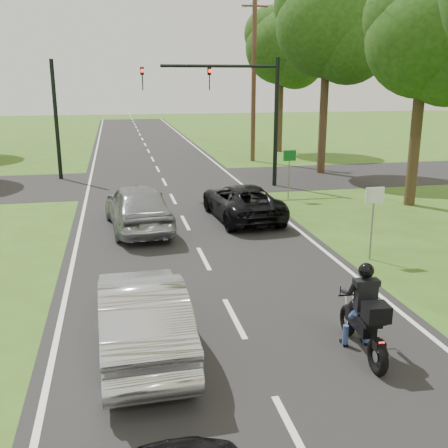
{
  "coord_description": "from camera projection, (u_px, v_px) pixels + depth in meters",
  "views": [
    {
      "loc": [
        -2.34,
        -10.18,
        5.03
      ],
      "look_at": [
        0.4,
        3.0,
        1.3
      ],
      "focal_mm": 42.0,
      "sensor_mm": 36.0,
      "label": 1
    }
  ],
  "objects": [
    {
      "name": "signal_pole_far",
      "position": [
        56.0,
        121.0,
        26.57
      ],
      "size": [
        0.2,
        0.2,
        6.0
      ],
      "primitive_type": "cylinder",
      "color": "black",
      "rests_on": "ground"
    },
    {
      "name": "tree_row_c",
      "position": [
        433.0,
        46.0,
        19.95
      ],
      "size": [
        4.8,
        4.65,
        8.76
      ],
      "color": "#332316",
      "rests_on": "ground"
    },
    {
      "name": "ground",
      "position": [
        234.0,
        318.0,
        11.41
      ],
      "size": [
        140.0,
        140.0,
        0.0
      ],
      "primitive_type": "plane",
      "color": "#3C5818",
      "rests_on": "ground"
    },
    {
      "name": "sign_green",
      "position": [
        289.0,
        163.0,
        22.3
      ],
      "size": [
        0.55,
        0.07,
        2.12
      ],
      "color": "slate",
      "rests_on": "ground"
    },
    {
      "name": "utility_pole_far",
      "position": [
        254.0,
        78.0,
        32.02
      ],
      "size": [
        1.6,
        0.28,
        10.0
      ],
      "color": "brown",
      "rests_on": "ground"
    },
    {
      "name": "silver_suv",
      "position": [
        138.0,
        206.0,
        17.93
      ],
      "size": [
        2.41,
        4.95,
        1.63
      ],
      "primitive_type": "imported",
      "rotation": [
        0.0,
        0.0,
        3.25
      ],
      "color": "#919498",
      "rests_on": "road"
    },
    {
      "name": "road",
      "position": [
        179.0,
        210.0,
        20.84
      ],
      "size": [
        8.0,
        100.0,
        0.01
      ],
      "primitive_type": "cube",
      "color": "black",
      "rests_on": "ground"
    },
    {
      "name": "tree_row_d",
      "position": [
        335.0,
        31.0,
        27.02
      ],
      "size": [
        5.76,
        5.58,
        10.45
      ],
      "color": "#332316",
      "rests_on": "ground"
    },
    {
      "name": "dark_suv",
      "position": [
        242.0,
        201.0,
        19.4
      ],
      "size": [
        2.47,
        4.8,
        1.29
      ],
      "primitive_type": "imported",
      "rotation": [
        0.0,
        0.0,
        3.21
      ],
      "color": "black",
      "rests_on": "road"
    },
    {
      "name": "sign_white",
      "position": [
        374.0,
        206.0,
        14.71
      ],
      "size": [
        0.55,
        0.07,
        2.12
      ],
      "color": "slate",
      "rests_on": "ground"
    },
    {
      "name": "cross_road",
      "position": [
        164.0,
        182.0,
        26.5
      ],
      "size": [
        60.0,
        7.0,
        0.01
      ],
      "primitive_type": "cube",
      "color": "black",
      "rests_on": "ground"
    },
    {
      "name": "motorcycle_rider",
      "position": [
        365.0,
        319.0,
        9.73
      ],
      "size": [
        0.6,
        2.12,
        1.83
      ],
      "rotation": [
        0.0,
        0.0,
        -0.06
      ],
      "color": "black",
      "rests_on": "ground"
    },
    {
      "name": "silver_sedan",
      "position": [
        142.0,
        315.0,
        9.87
      ],
      "size": [
        1.68,
        4.5,
        1.47
      ],
      "primitive_type": "imported",
      "rotation": [
        0.0,
        0.0,
        3.17
      ],
      "color": "#B9B9BE",
      "rests_on": "road"
    },
    {
      "name": "tree_row_e",
      "position": [
        286.0,
        52.0,
        35.76
      ],
      "size": [
        5.28,
        5.12,
        9.61
      ],
      "color": "#332316",
      "rests_on": "ground"
    },
    {
      "name": "traffic_signal",
      "position": [
        238.0,
        99.0,
        24.16
      ],
      "size": [
        6.38,
        0.44,
        6.0
      ],
      "color": "black",
      "rests_on": "ground"
    }
  ]
}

